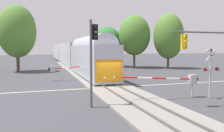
{
  "coord_description": "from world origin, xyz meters",
  "views": [
    {
      "loc": [
        -6.5,
        -21.57,
        3.97
      ],
      "look_at": [
        0.8,
        1.49,
        2.0
      ],
      "focal_mm": 36.87,
      "sensor_mm": 36.0,
      "label": 1
    }
  ],
  "objects_px": {
    "traffic_signal_near_right": "(220,47)",
    "maple_right_background": "(169,36)",
    "traffic_signal_median": "(93,49)",
    "commuter_train": "(70,53)",
    "elm_centre_background": "(107,42)",
    "oak_behind_train": "(17,31)",
    "crossing_gate_far": "(58,69)",
    "crossing_signal_mast": "(211,68)",
    "oak_far_right": "(134,35)",
    "crossing_gate_near": "(184,80)"
  },
  "relations": [
    {
      "from": "commuter_train",
      "to": "traffic_signal_near_right",
      "type": "height_order",
      "value": "commuter_train"
    },
    {
      "from": "crossing_gate_far",
      "to": "oak_behind_train",
      "type": "bearing_deg",
      "value": 113.69
    },
    {
      "from": "crossing_signal_mast",
      "to": "commuter_train",
      "type": "bearing_deg",
      "value": 99.36
    },
    {
      "from": "commuter_train",
      "to": "crossing_gate_far",
      "type": "xyz_separation_m",
      "value": [
        -4.39,
        -24.32,
        -1.3
      ]
    },
    {
      "from": "crossing_signal_mast",
      "to": "elm_centre_background",
      "type": "relative_size",
      "value": 0.48
    },
    {
      "from": "crossing_gate_far",
      "to": "maple_right_background",
      "type": "height_order",
      "value": "maple_right_background"
    },
    {
      "from": "commuter_train",
      "to": "crossing_gate_near",
      "type": "xyz_separation_m",
      "value": [
        4.24,
        -36.82,
        -1.28
      ]
    },
    {
      "from": "commuter_train",
      "to": "crossing_signal_mast",
      "type": "xyz_separation_m",
      "value": [
        6.19,
        -37.53,
        -0.34
      ]
    },
    {
      "from": "crossing_signal_mast",
      "to": "crossing_gate_far",
      "type": "relative_size",
      "value": 0.66
    },
    {
      "from": "oak_far_right",
      "to": "crossing_gate_near",
      "type": "bearing_deg",
      "value": -104.92
    },
    {
      "from": "commuter_train",
      "to": "maple_right_background",
      "type": "xyz_separation_m",
      "value": [
        16.74,
        -13.93,
        3.35
      ]
    },
    {
      "from": "commuter_train",
      "to": "crossing_signal_mast",
      "type": "height_order",
      "value": "commuter_train"
    },
    {
      "from": "crossing_gate_near",
      "to": "crossing_signal_mast",
      "type": "distance_m",
      "value": 2.28
    },
    {
      "from": "crossing_signal_mast",
      "to": "traffic_signal_near_right",
      "type": "height_order",
      "value": "traffic_signal_near_right"
    },
    {
      "from": "crossing_gate_near",
      "to": "elm_centre_background",
      "type": "xyz_separation_m",
      "value": [
        2.54,
        29.86,
        3.69
      ]
    },
    {
      "from": "traffic_signal_near_right",
      "to": "commuter_train",
      "type": "bearing_deg",
      "value": 98.0
    },
    {
      "from": "crossing_signal_mast",
      "to": "traffic_signal_median",
      "type": "distance_m",
      "value": 9.46
    },
    {
      "from": "maple_right_background",
      "to": "elm_centre_background",
      "type": "bearing_deg",
      "value": 145.05
    },
    {
      "from": "elm_centre_background",
      "to": "oak_far_right",
      "type": "bearing_deg",
      "value": -39.62
    },
    {
      "from": "oak_far_right",
      "to": "maple_right_background",
      "type": "bearing_deg",
      "value": -30.77
    },
    {
      "from": "crossing_signal_mast",
      "to": "traffic_signal_near_right",
      "type": "bearing_deg",
      "value": -113.38
    },
    {
      "from": "elm_centre_background",
      "to": "commuter_train",
      "type": "bearing_deg",
      "value": 134.22
    },
    {
      "from": "commuter_train",
      "to": "oak_behind_train",
      "type": "relative_size",
      "value": 6.05
    },
    {
      "from": "traffic_signal_near_right",
      "to": "maple_right_background",
      "type": "bearing_deg",
      "value": 65.95
    },
    {
      "from": "crossing_gate_near",
      "to": "crossing_gate_far",
      "type": "distance_m",
      "value": 15.19
    },
    {
      "from": "oak_behind_train",
      "to": "crossing_gate_near",
      "type": "bearing_deg",
      "value": -60.54
    },
    {
      "from": "commuter_train",
      "to": "traffic_signal_median",
      "type": "distance_m",
      "value": 37.66
    },
    {
      "from": "traffic_signal_near_right",
      "to": "oak_far_right",
      "type": "height_order",
      "value": "oak_far_right"
    },
    {
      "from": "traffic_signal_median",
      "to": "oak_behind_train",
      "type": "distance_m",
      "value": 26.62
    },
    {
      "from": "traffic_signal_near_right",
      "to": "crossing_gate_far",
      "type": "bearing_deg",
      "value": 123.73
    },
    {
      "from": "crossing_gate_near",
      "to": "traffic_signal_median",
      "type": "bearing_deg",
      "value": -174.66
    },
    {
      "from": "crossing_gate_near",
      "to": "crossing_signal_mast",
      "type": "height_order",
      "value": "crossing_signal_mast"
    },
    {
      "from": "oak_behind_train",
      "to": "elm_centre_background",
      "type": "bearing_deg",
      "value": 16.49
    },
    {
      "from": "crossing_gate_far",
      "to": "traffic_signal_median",
      "type": "relative_size",
      "value": 1.04
    },
    {
      "from": "commuter_train",
      "to": "elm_centre_background",
      "type": "bearing_deg",
      "value": -45.78
    },
    {
      "from": "crossing_signal_mast",
      "to": "maple_right_background",
      "type": "xyz_separation_m",
      "value": [
        10.56,
        23.6,
        3.68
      ]
    },
    {
      "from": "oak_behind_train",
      "to": "elm_centre_background",
      "type": "xyz_separation_m",
      "value": [
        16.63,
        4.92,
        -1.41
      ]
    },
    {
      "from": "crossing_gate_far",
      "to": "traffic_signal_near_right",
      "type": "distance_m",
      "value": 17.99
    },
    {
      "from": "crossing_gate_near",
      "to": "oak_behind_train",
      "type": "distance_m",
      "value": 29.09
    },
    {
      "from": "oak_far_right",
      "to": "crossing_gate_far",
      "type": "bearing_deg",
      "value": -138.75
    },
    {
      "from": "commuter_train",
      "to": "traffic_signal_median",
      "type": "relative_size",
      "value": 11.39
    },
    {
      "from": "elm_centre_background",
      "to": "crossing_gate_near",
      "type": "bearing_deg",
      "value": -94.86
    },
    {
      "from": "crossing_gate_far",
      "to": "oak_far_right",
      "type": "xyz_separation_m",
      "value": [
        15.61,
        13.68,
        4.88
      ]
    },
    {
      "from": "traffic_signal_median",
      "to": "crossing_signal_mast",
      "type": "bearing_deg",
      "value": -0.1
    },
    {
      "from": "crossing_gate_near",
      "to": "crossing_gate_far",
      "type": "relative_size",
      "value": 1.1
    },
    {
      "from": "elm_centre_background",
      "to": "crossing_signal_mast",
      "type": "bearing_deg",
      "value": -91.11
    },
    {
      "from": "traffic_signal_median",
      "to": "commuter_train",
      "type": "bearing_deg",
      "value": 85.18
    },
    {
      "from": "oak_behind_train",
      "to": "traffic_signal_median",
      "type": "bearing_deg",
      "value": -75.38
    },
    {
      "from": "oak_behind_train",
      "to": "maple_right_background",
      "type": "bearing_deg",
      "value": -4.39
    },
    {
      "from": "oak_far_right",
      "to": "elm_centre_background",
      "type": "height_order",
      "value": "oak_far_right"
    }
  ]
}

